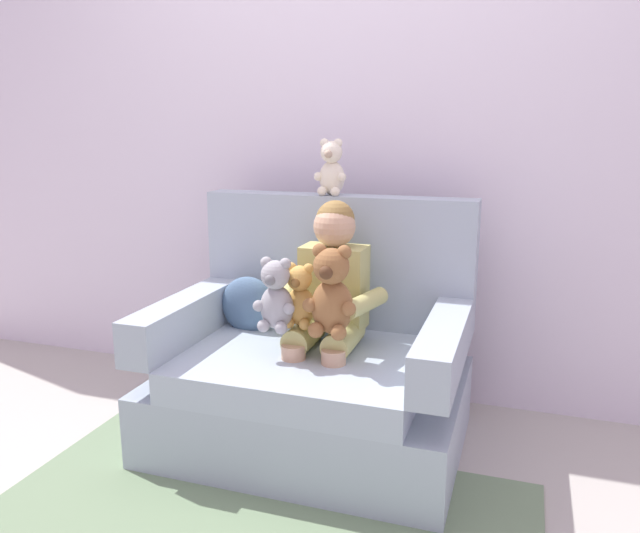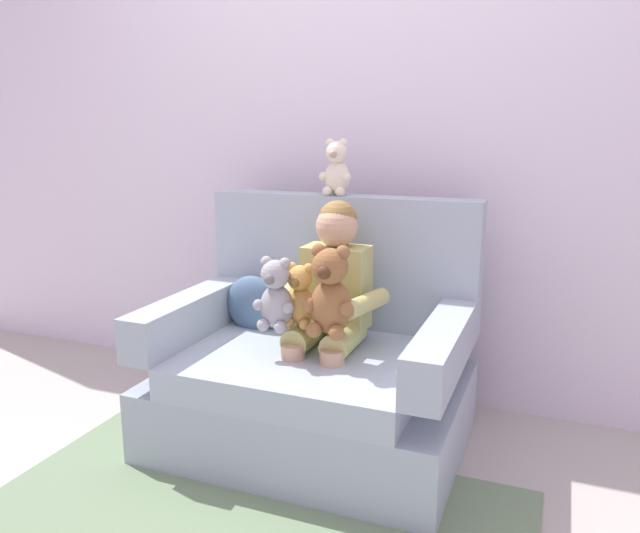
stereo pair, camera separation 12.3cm
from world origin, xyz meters
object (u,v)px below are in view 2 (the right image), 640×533
(plush_grey, at_px, (276,296))
(plush_honey, at_px, (300,297))
(plush_cream_on_backrest, at_px, (337,169))
(plush_brown, at_px, (330,293))
(seated_child, at_px, (331,294))
(throw_pillow, at_px, (254,305))
(armchair, at_px, (316,369))

(plush_grey, bearing_deg, plush_honey, 25.97)
(plush_cream_on_backrest, bearing_deg, plush_honey, -103.25)
(plush_brown, bearing_deg, seated_child, 95.48)
(plush_brown, height_order, throw_pillow, plush_brown)
(plush_grey, height_order, throw_pillow, plush_grey)
(plush_grey, bearing_deg, plush_cream_on_backrest, 65.27)
(armchair, xyz_separation_m, plush_grey, (-0.09, -0.18, 0.35))
(plush_grey, bearing_deg, seated_child, 34.68)
(plush_grey, distance_m, plush_cream_on_backrest, 0.66)
(seated_child, xyz_separation_m, plush_cream_on_backrest, (-0.09, 0.29, 0.48))
(throw_pillow, bearing_deg, plush_honey, -34.44)
(armchair, bearing_deg, plush_brown, -53.45)
(armchair, relative_size, throw_pillow, 4.63)
(plush_grey, relative_size, plush_cream_on_backrest, 1.16)
(plush_honey, relative_size, plush_brown, 0.73)
(armchair, relative_size, plush_brown, 3.51)
(plush_honey, bearing_deg, throw_pillow, 132.18)
(armchair, distance_m, plush_cream_on_backrest, 0.85)
(plush_cream_on_backrest, bearing_deg, throw_pillow, -161.94)
(seated_child, height_order, throw_pillow, seated_child)
(seated_child, bearing_deg, plush_honey, -125.57)
(armchair, bearing_deg, plush_cream_on_backrest, 95.27)
(seated_child, height_order, plush_honey, seated_child)
(plush_grey, bearing_deg, armchair, 45.19)
(plush_honey, distance_m, plush_cream_on_backrest, 0.62)
(armchair, distance_m, plush_honey, 0.35)
(throw_pillow, bearing_deg, seated_child, -13.46)
(plush_honey, relative_size, throw_pillow, 0.97)
(plush_grey, distance_m, throw_pillow, 0.40)
(plush_brown, xyz_separation_m, plush_cream_on_backrest, (-0.15, 0.47, 0.42))
(seated_child, height_order, plush_grey, seated_child)
(armchair, relative_size, plush_honey, 4.79)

